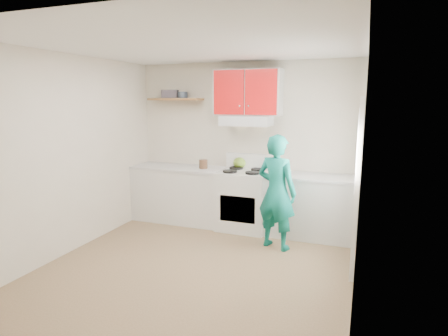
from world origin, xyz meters
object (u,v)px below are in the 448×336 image
at_px(stove, 244,200).
at_px(person, 277,192).
at_px(crock, 203,165).
at_px(kettle, 240,163).
at_px(tin, 183,95).

bearing_deg(stove, person, -42.54).
bearing_deg(person, crock, -6.10).
height_order(kettle, crock, kettle).
xyz_separation_m(stove, tin, (-1.12, 0.18, 1.63)).
relative_size(tin, kettle, 0.80).
height_order(stove, crock, crock).
xyz_separation_m(tin, crock, (0.43, -0.17, -1.11)).
bearing_deg(tin, person, -23.54).
distance_m(tin, kettle, 1.45).
bearing_deg(crock, tin, 158.61).
bearing_deg(kettle, person, -58.00).
relative_size(stove, person, 0.59).
xyz_separation_m(kettle, person, (0.80, -0.83, -0.23)).
xyz_separation_m(tin, person, (1.77, -0.77, -1.30)).
distance_m(crock, person, 1.48).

